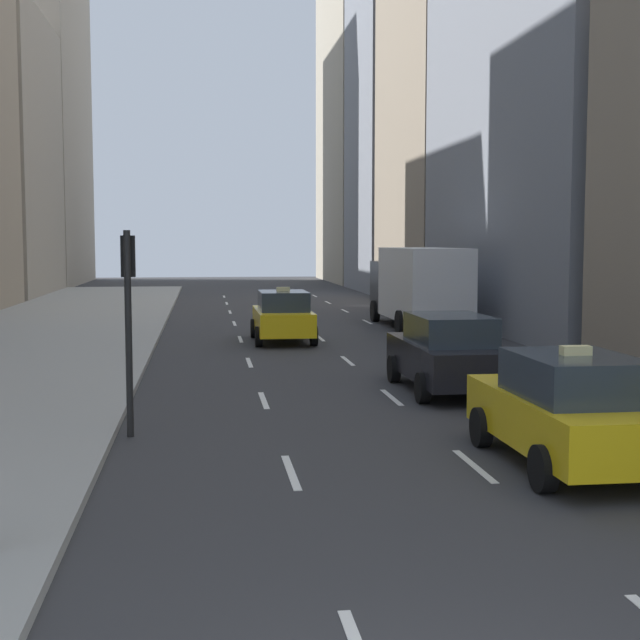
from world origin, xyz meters
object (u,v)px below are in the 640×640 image
Objects in this scene: sedan_black_near at (447,353)px; box_truck at (418,285)px; traffic_light_pole at (128,299)px; taxi_lead at (283,316)px; taxi_third at (569,409)px.

box_truck reaches higher than sedan_black_near.
traffic_light_pole is (-6.75, -3.72, 1.51)m from sedan_black_near.
taxi_lead is 14.83m from traffic_light_pole.
sedan_black_near is 14.57m from box_truck.
box_truck is 20.39m from traffic_light_pole.
traffic_light_pole is (-9.55, -18.00, 0.70)m from box_truck.
traffic_light_pole reaches higher than taxi_third.
taxi_third is (2.80, -17.27, 0.00)m from taxi_lead.
taxi_third is 0.96× the size of sedan_black_near.
taxi_third is 1.22× the size of traffic_light_pole.
taxi_third is at bearing -24.43° from traffic_light_pole.
sedan_black_near is at bearing -101.09° from box_truck.
traffic_light_pole is (-6.75, 3.07, 1.53)m from taxi_third.
traffic_light_pole reaches higher than taxi_lead.
sedan_black_near is 1.28× the size of traffic_light_pole.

